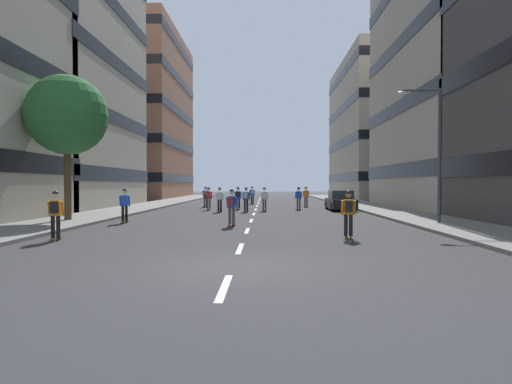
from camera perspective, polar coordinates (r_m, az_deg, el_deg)
name	(u,v)px	position (r m, az deg, el deg)	size (l,w,h in m)	color
ground_plane	(256,209)	(34.46, 0.00, -2.24)	(144.80, 144.80, 0.00)	#333335
sidewalk_left	(149,206)	(38.88, -14.18, -1.79)	(3.83, 66.37, 0.14)	gray
sidewalk_right	(366,206)	(38.47, 14.56, -1.82)	(3.83, 66.37, 0.14)	gray
lane_markings	(256,208)	(35.82, 0.05, -2.11)	(0.16, 57.20, 0.01)	silver
building_left_far	(119,116)	(65.11, -17.91, 9.67)	(17.84, 21.44, 23.33)	#9E6B51
building_right_mid	(507,19)	(42.49, 30.58, 19.36)	(17.84, 18.28, 30.67)	#BCB29E
building_right_far	(404,129)	(64.33, 19.25, 7.95)	(17.84, 23.05, 19.28)	#BCB29E
parked_car_near	(340,201)	(33.04, 11.24, -1.20)	(1.82, 4.40, 1.52)	black
street_tree_near	(67,115)	(24.65, -23.98, 9.35)	(4.16, 4.16, 7.56)	#4C3823
streetlamp_right	(432,140)	(22.41, 22.51, 6.44)	(2.13, 0.30, 6.50)	#3F3F44
skater_0	(232,205)	(20.12, -3.30, -1.76)	(0.56, 0.92, 1.78)	brown
skater_1	(252,194)	(41.92, -0.51, -0.25)	(0.57, 0.92, 1.78)	brown
skater_2	(348,211)	(16.04, 12.28, -2.53)	(0.55, 0.92, 1.78)	brown
skater_3	(264,198)	(31.28, 1.13, -0.78)	(0.56, 0.92, 1.78)	brown
skater_4	(209,197)	(32.76, -6.37, -0.70)	(0.56, 0.92, 1.78)	brown
skater_5	(125,204)	(22.86, -17.20, -1.54)	(0.55, 0.91, 1.78)	brown
skater_6	(220,198)	(30.15, -4.89, -0.86)	(0.56, 0.92, 1.78)	brown
skater_7	(205,195)	(36.65, -6.80, -0.46)	(0.57, 0.92, 1.78)	brown
skater_8	(238,197)	(33.27, -2.43, -0.61)	(0.54, 0.91, 1.78)	brown
skater_9	(299,197)	(33.19, 5.73, -0.68)	(0.55, 0.92, 1.78)	brown
skater_10	(306,196)	(37.42, 6.71, -0.47)	(0.55, 0.91, 1.78)	brown
skater_11	(246,198)	(30.39, -1.35, -0.78)	(0.56, 0.92, 1.78)	brown
skater_12	(55,212)	(16.66, -25.31, -2.48)	(0.56, 0.92, 1.78)	brown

